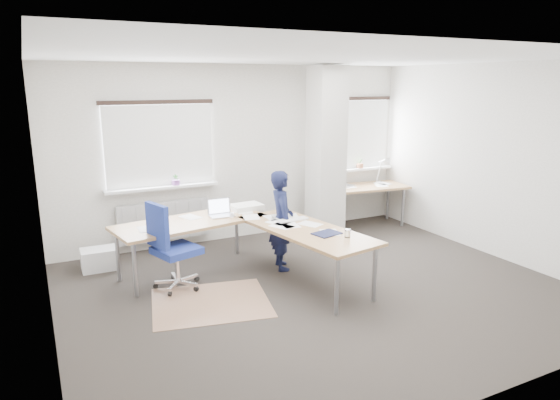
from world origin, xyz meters
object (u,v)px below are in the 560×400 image
desk_main (249,227)px  task_chair (174,265)px  desk_side (367,188)px  person (281,220)px

desk_main → task_chair: bearing=166.7°
desk_main → desk_side: size_ratio=1.91×
desk_main → task_chair: size_ratio=2.50×
task_chair → person: (1.52, 0.04, 0.37)m
desk_side → person: 2.60m
desk_side → task_chair: bearing=-155.4°
person → desk_side: bearing=-48.9°
task_chair → desk_side: bearing=0.7°
task_chair → person: person is taller
desk_side → task_chair: size_ratio=1.31×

